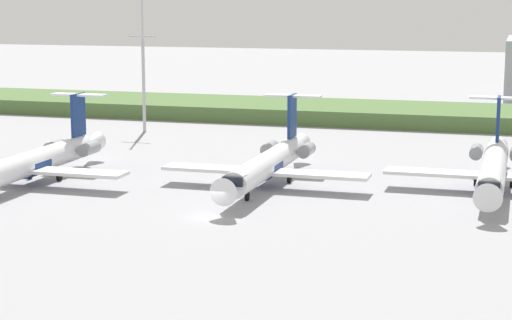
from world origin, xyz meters
TOP-DOWN VIEW (x-y plane):
  - ground_plane at (0.00, 30.00)m, footprint 500.00×500.00m
  - grass_berm at (0.00, 71.62)m, footprint 320.00×20.00m
  - regional_jet_second at (-24.08, 9.30)m, footprint 22.81×31.00m
  - regional_jet_third at (1.05, 15.58)m, footprint 22.81×31.00m
  - regional_jet_fourth at (24.85, 20.09)m, footprint 22.81×31.00m
  - antenna_mast at (-28.28, 49.18)m, footprint 4.40×0.50m

SIDE VIEW (x-z plane):
  - ground_plane at x=0.00m, z-range 0.00..0.00m
  - grass_berm at x=0.00m, z-range 0.00..2.53m
  - regional_jet_second at x=-24.08m, z-range -1.96..7.04m
  - regional_jet_third at x=1.05m, z-range -1.96..7.04m
  - regional_jet_fourth at x=24.85m, z-range -1.96..7.04m
  - antenna_mast at x=-28.28m, z-range -1.88..20.45m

